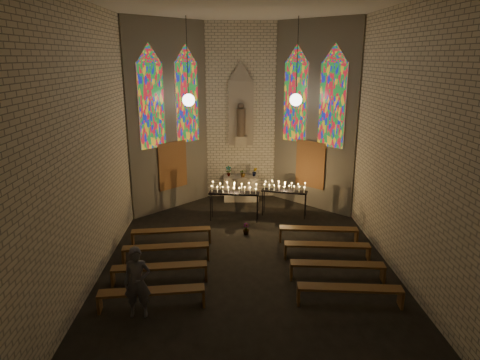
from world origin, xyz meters
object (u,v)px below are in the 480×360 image
at_px(aisle_flower_pot, 246,229).
at_px(visitor, 137,282).
at_px(votive_stand_left, 234,190).
at_px(votive_stand_right, 284,189).
at_px(altar, 241,188).

xyz_separation_m(aisle_flower_pot, visitor, (-2.62, -4.54, 0.64)).
bearing_deg(visitor, votive_stand_left, 66.79).
relative_size(votive_stand_left, visitor, 1.09).
relative_size(votive_stand_right, visitor, 1.02).
bearing_deg(aisle_flower_pot, visitor, -120.02).
bearing_deg(votive_stand_left, aisle_flower_pot, -65.75).
bearing_deg(visitor, votive_stand_right, 54.50).
height_order(aisle_flower_pot, visitor, visitor).
height_order(aisle_flower_pot, votive_stand_right, votive_stand_right).
bearing_deg(altar, visitor, -107.65).
relative_size(altar, visitor, 0.84).
distance_m(altar, votive_stand_left, 2.33).
distance_m(votive_stand_left, votive_stand_right, 1.88).
distance_m(altar, votive_stand_right, 2.46).
bearing_deg(aisle_flower_pot, altar, 90.92).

